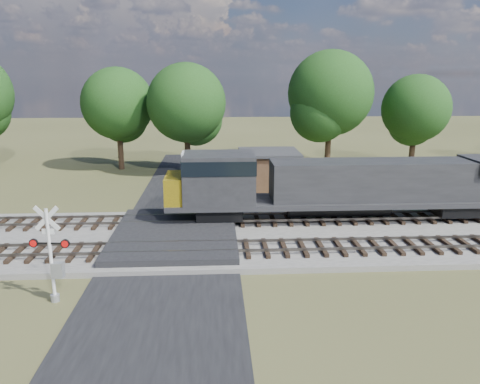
{
  "coord_description": "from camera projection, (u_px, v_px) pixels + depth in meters",
  "views": [
    {
      "loc": [
        2.36,
        -25.29,
        9.41
      ],
      "look_at": [
        3.84,
        2.0,
        2.48
      ],
      "focal_mm": 35.0,
      "sensor_mm": 36.0,
      "label": 1
    }
  ],
  "objects": [
    {
      "name": "crossing_signal_far",
      "position": [
        224.0,
        184.0,
        34.07
      ],
      "size": [
        1.57,
        0.36,
        3.9
      ],
      "rotation": [
        0.0,
        0.0,
        3.03
      ],
      "color": "silver",
      "rests_on": "ground"
    },
    {
      "name": "crossing_panel",
      "position": [
        175.0,
        235.0,
        27.08
      ],
      "size": [
        7.0,
        9.0,
        0.62
      ],
      "primitive_type": "cube",
      "color": "#262628",
      "rests_on": "ground"
    },
    {
      "name": "ballast_bed",
      "position": [
        345.0,
        235.0,
        27.64
      ],
      "size": [
        140.0,
        10.0,
        0.3
      ],
      "primitive_type": "cube",
      "color": "gray",
      "rests_on": "ground"
    },
    {
      "name": "equipment_shed",
      "position": [
        269.0,
        171.0,
        38.44
      ],
      "size": [
        4.9,
        4.9,
        3.3
      ],
      "rotation": [
        0.0,
        0.0,
        -0.01
      ],
      "color": "#422D1C",
      "rests_on": "ground"
    },
    {
      "name": "crossing_signal_near",
      "position": [
        53.0,
        263.0,
        19.48
      ],
      "size": [
        1.71,
        0.39,
        4.24
      ],
      "rotation": [
        0.0,
        0.0,
        -0.11
      ],
      "color": "silver",
      "rests_on": "ground"
    },
    {
      "name": "ground",
      "position": [
        175.0,
        244.0,
        26.67
      ],
      "size": [
        160.0,
        160.0,
        0.0
      ],
      "primitive_type": "plane",
      "color": "#434524",
      "rests_on": "ground"
    },
    {
      "name": "treeline",
      "position": [
        231.0,
        102.0,
        45.08
      ],
      "size": [
        80.27,
        10.73,
        11.68
      ],
      "color": "black",
      "rests_on": "ground"
    },
    {
      "name": "road",
      "position": [
        175.0,
        243.0,
        26.66
      ],
      "size": [
        7.0,
        60.0,
        0.08
      ],
      "primitive_type": "cube",
      "color": "black",
      "rests_on": "ground"
    },
    {
      "name": "track_far",
      "position": [
        228.0,
        220.0,
        29.64
      ],
      "size": [
        140.0,
        2.6,
        0.33
      ],
      "color": "black",
      "rests_on": "ballast_bed"
    },
    {
      "name": "track_near",
      "position": [
        231.0,
        248.0,
        24.8
      ],
      "size": [
        140.0,
        2.6,
        0.33
      ],
      "color": "black",
      "rests_on": "ballast_bed"
    }
  ]
}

